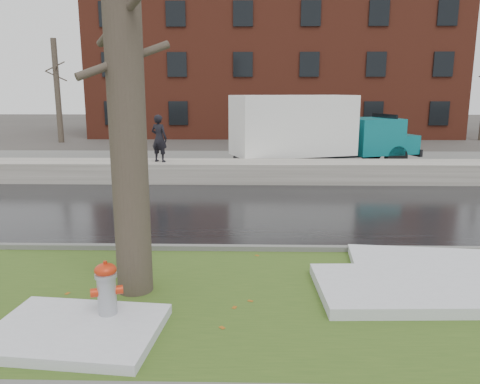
{
  "coord_description": "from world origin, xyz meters",
  "views": [
    {
      "loc": [
        0.33,
        -8.17,
        3.24
      ],
      "look_at": [
        0.09,
        2.25,
        1.0
      ],
      "focal_mm": 35.0,
      "sensor_mm": 36.0,
      "label": 1
    }
  ],
  "objects_px": {
    "tree": "(125,65)",
    "box_truck": "(314,131)",
    "worker": "(159,138)",
    "fire_hydrant": "(107,290)"
  },
  "relations": [
    {
      "from": "worker",
      "to": "fire_hydrant",
      "type": "bearing_deg",
      "value": 119.43
    },
    {
      "from": "fire_hydrant",
      "to": "worker",
      "type": "xyz_separation_m",
      "value": [
        -1.28,
        10.67,
        1.07
      ]
    },
    {
      "from": "box_truck",
      "to": "worker",
      "type": "height_order",
      "value": "box_truck"
    },
    {
      "from": "fire_hydrant",
      "to": "box_truck",
      "type": "relative_size",
      "value": 0.1
    },
    {
      "from": "worker",
      "to": "box_truck",
      "type": "bearing_deg",
      "value": -130.72
    },
    {
      "from": "tree",
      "to": "box_truck",
      "type": "relative_size",
      "value": 0.77
    },
    {
      "from": "fire_hydrant",
      "to": "worker",
      "type": "height_order",
      "value": "worker"
    },
    {
      "from": "box_truck",
      "to": "worker",
      "type": "relative_size",
      "value": 5.49
    },
    {
      "from": "worker",
      "to": "tree",
      "type": "bearing_deg",
      "value": 120.9
    },
    {
      "from": "tree",
      "to": "box_truck",
      "type": "height_order",
      "value": "tree"
    }
  ]
}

